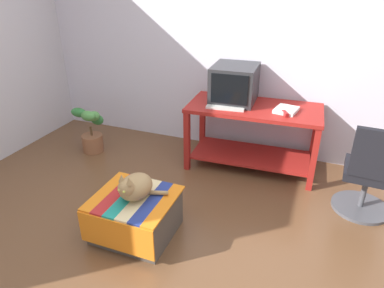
{
  "coord_description": "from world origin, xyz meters",
  "views": [
    {
      "loc": [
        1.09,
        -1.91,
        2.03
      ],
      "look_at": [
        0.02,
        0.85,
        0.55
      ],
      "focal_mm": 32.59,
      "sensor_mm": 36.0,
      "label": 1
    }
  ],
  "objects_px": {
    "desk": "(253,126)",
    "office_chair": "(369,177)",
    "tv_monitor": "(234,84)",
    "ottoman_with_blanket": "(135,215)",
    "keyboard": "(226,107)",
    "stapler": "(285,114)",
    "cat": "(135,187)",
    "potted_plant": "(91,131)",
    "book": "(286,110)"
  },
  "relations": [
    {
      "from": "ottoman_with_blanket",
      "to": "office_chair",
      "type": "relative_size",
      "value": 0.74
    },
    {
      "from": "keyboard",
      "to": "cat",
      "type": "height_order",
      "value": "keyboard"
    },
    {
      "from": "desk",
      "to": "cat",
      "type": "xyz_separation_m",
      "value": [
        -0.63,
        -1.49,
        -0.02
      ]
    },
    {
      "from": "tv_monitor",
      "to": "cat",
      "type": "height_order",
      "value": "tv_monitor"
    },
    {
      "from": "ottoman_with_blanket",
      "to": "tv_monitor",
      "type": "bearing_deg",
      "value": 76.14
    },
    {
      "from": "tv_monitor",
      "to": "stapler",
      "type": "distance_m",
      "value": 0.66
    },
    {
      "from": "desk",
      "to": "keyboard",
      "type": "height_order",
      "value": "keyboard"
    },
    {
      "from": "keyboard",
      "to": "potted_plant",
      "type": "distance_m",
      "value": 1.71
    },
    {
      "from": "tv_monitor",
      "to": "potted_plant",
      "type": "xyz_separation_m",
      "value": [
        -1.65,
        -0.43,
        -0.65
      ]
    },
    {
      "from": "keyboard",
      "to": "potted_plant",
      "type": "bearing_deg",
      "value": 179.81
    },
    {
      "from": "book",
      "to": "ottoman_with_blanket",
      "type": "relative_size",
      "value": 0.38
    },
    {
      "from": "tv_monitor",
      "to": "stapler",
      "type": "height_order",
      "value": "tv_monitor"
    },
    {
      "from": "desk",
      "to": "office_chair",
      "type": "distance_m",
      "value": 1.26
    },
    {
      "from": "keyboard",
      "to": "stapler",
      "type": "xyz_separation_m",
      "value": [
        0.61,
        0.02,
        0.01
      ]
    },
    {
      "from": "cat",
      "to": "stapler",
      "type": "bearing_deg",
      "value": 60.86
    },
    {
      "from": "desk",
      "to": "tv_monitor",
      "type": "relative_size",
      "value": 2.66
    },
    {
      "from": "book",
      "to": "stapler",
      "type": "height_order",
      "value": "stapler"
    },
    {
      "from": "book",
      "to": "stapler",
      "type": "xyz_separation_m",
      "value": [
        0.0,
        -0.12,
        0.0
      ]
    },
    {
      "from": "tv_monitor",
      "to": "cat",
      "type": "distance_m",
      "value": 1.69
    },
    {
      "from": "desk",
      "to": "book",
      "type": "height_order",
      "value": "book"
    },
    {
      "from": "desk",
      "to": "ottoman_with_blanket",
      "type": "xyz_separation_m",
      "value": [
        -0.65,
        -1.49,
        -0.31
      ]
    },
    {
      "from": "book",
      "to": "ottoman_with_blanket",
      "type": "height_order",
      "value": "book"
    },
    {
      "from": "book",
      "to": "keyboard",
      "type": "bearing_deg",
      "value": -157.39
    },
    {
      "from": "desk",
      "to": "cat",
      "type": "bearing_deg",
      "value": -115.79
    },
    {
      "from": "book",
      "to": "desk",
      "type": "bearing_deg",
      "value": -175.28
    },
    {
      "from": "keyboard",
      "to": "office_chair",
      "type": "xyz_separation_m",
      "value": [
        1.43,
        -0.31,
        -0.35
      ]
    },
    {
      "from": "keyboard",
      "to": "book",
      "type": "relative_size",
      "value": 1.6
    },
    {
      "from": "desk",
      "to": "office_chair",
      "type": "relative_size",
      "value": 1.62
    },
    {
      "from": "tv_monitor",
      "to": "potted_plant",
      "type": "height_order",
      "value": "tv_monitor"
    },
    {
      "from": "desk",
      "to": "keyboard",
      "type": "distance_m",
      "value": 0.4
    },
    {
      "from": "cat",
      "to": "potted_plant",
      "type": "distance_m",
      "value": 1.73
    },
    {
      "from": "keyboard",
      "to": "stapler",
      "type": "distance_m",
      "value": 0.61
    },
    {
      "from": "keyboard",
      "to": "book",
      "type": "height_order",
      "value": "book"
    },
    {
      "from": "tv_monitor",
      "to": "office_chair",
      "type": "xyz_separation_m",
      "value": [
        1.41,
        -0.57,
        -0.54
      ]
    },
    {
      "from": "desk",
      "to": "cat",
      "type": "height_order",
      "value": "desk"
    },
    {
      "from": "tv_monitor",
      "to": "ottoman_with_blanket",
      "type": "distance_m",
      "value": 1.79
    },
    {
      "from": "tv_monitor",
      "to": "book",
      "type": "bearing_deg",
      "value": -14.69
    },
    {
      "from": "ottoman_with_blanket",
      "to": "potted_plant",
      "type": "distance_m",
      "value": 1.71
    },
    {
      "from": "potted_plant",
      "to": "stapler",
      "type": "xyz_separation_m",
      "value": [
        2.25,
        0.19,
        0.47
      ]
    },
    {
      "from": "ottoman_with_blanket",
      "to": "cat",
      "type": "bearing_deg",
      "value": 4.08
    },
    {
      "from": "desk",
      "to": "office_chair",
      "type": "xyz_separation_m",
      "value": [
        1.16,
        -0.48,
        -0.11
      ]
    },
    {
      "from": "stapler",
      "to": "cat",
      "type": "bearing_deg",
      "value": -155.01
    },
    {
      "from": "cat",
      "to": "office_chair",
      "type": "bearing_deg",
      "value": 36.21
    },
    {
      "from": "desk",
      "to": "office_chair",
      "type": "bearing_deg",
      "value": -25.41
    },
    {
      "from": "office_chair",
      "to": "stapler",
      "type": "bearing_deg",
      "value": -18.81
    },
    {
      "from": "keyboard",
      "to": "book",
      "type": "xyz_separation_m",
      "value": [
        0.61,
        0.13,
        0.01
      ]
    },
    {
      "from": "keyboard",
      "to": "ottoman_with_blanket",
      "type": "distance_m",
      "value": 1.49
    },
    {
      "from": "tv_monitor",
      "to": "cat",
      "type": "relative_size",
      "value": 1.44
    },
    {
      "from": "desk",
      "to": "book",
      "type": "xyz_separation_m",
      "value": [
        0.33,
        -0.03,
        0.25
      ]
    },
    {
      "from": "ottoman_with_blanket",
      "to": "stapler",
      "type": "distance_m",
      "value": 1.76
    }
  ]
}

